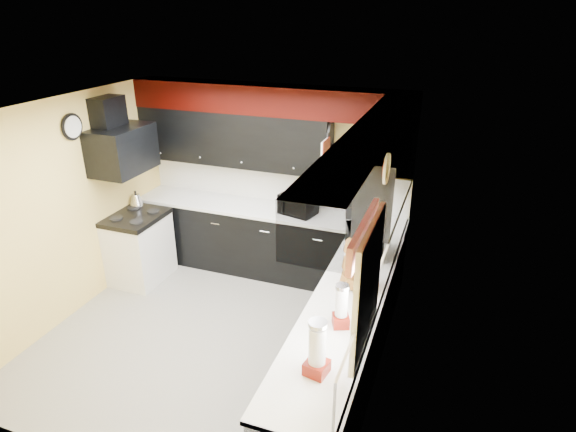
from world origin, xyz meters
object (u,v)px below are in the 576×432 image
object	(u,v)px
kettle	(136,200)
microwave	(364,242)
toaster_oven	(298,204)
knife_block	(350,211)
utensil_crock	(310,207)

from	to	relation	value
kettle	microwave	bearing A→B (deg)	-6.02
toaster_oven	kettle	xyz separation A→B (m)	(-2.13, -0.43, -0.07)
toaster_oven	knife_block	world-z (taller)	toaster_oven
toaster_oven	microwave	xyz separation A→B (m)	(1.01, -0.76, 0.01)
microwave	knife_block	world-z (taller)	microwave
toaster_oven	kettle	size ratio (longest dim) A/B	2.49
toaster_oven	knife_block	bearing A→B (deg)	21.14
utensil_crock	knife_block	world-z (taller)	knife_block
kettle	utensil_crock	bearing A→B (deg)	12.16
microwave	kettle	world-z (taller)	microwave
knife_block	kettle	world-z (taller)	knife_block
toaster_oven	kettle	world-z (taller)	toaster_oven
knife_block	kettle	xyz separation A→B (m)	(-2.78, -0.51, -0.04)
knife_block	kettle	bearing A→B (deg)	172.76
utensil_crock	knife_block	size ratio (longest dim) A/B	0.86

